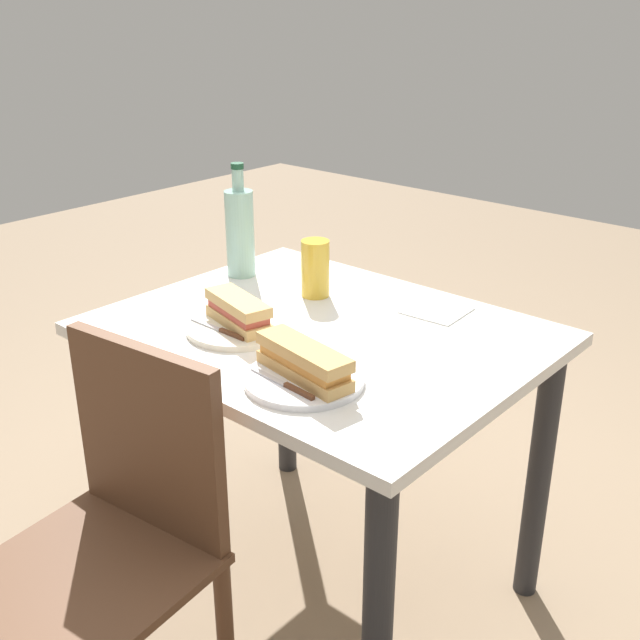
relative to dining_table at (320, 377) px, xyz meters
name	(u,v)px	position (x,y,z in m)	size (l,w,h in m)	color
ground_plane	(320,579)	(0.00, 0.00, -0.62)	(8.00, 8.00, 0.00)	#8C755B
dining_table	(320,377)	(0.00, 0.00, 0.00)	(1.00, 0.79, 0.75)	silver
chair_far	(117,535)	(0.01, 0.59, -0.12)	(0.44, 0.44, 0.87)	brown
plate_near	(239,327)	(0.13, 0.14, 0.14)	(0.25, 0.25, 0.01)	silver
baguette_sandwich_near	(238,311)	(0.13, 0.14, 0.18)	(0.21, 0.12, 0.07)	tan
knife_near	(221,330)	(0.13, 0.19, 0.15)	(0.18, 0.01, 0.01)	silver
plate_far	(304,379)	(-0.16, 0.23, 0.14)	(0.25, 0.25, 0.01)	white
baguette_sandwich_far	(304,361)	(-0.16, 0.23, 0.18)	(0.24, 0.11, 0.07)	tan
knife_far	(286,385)	(-0.16, 0.29, 0.15)	(0.18, 0.03, 0.01)	silver
water_bottle	(240,231)	(0.41, -0.14, 0.26)	(0.08, 0.08, 0.31)	#99C6B7
beer_glass	(315,268)	(0.15, -0.15, 0.20)	(0.07, 0.07, 0.15)	gold
paper_napkin	(437,311)	(-0.15, -0.27, 0.13)	(0.14, 0.14, 0.00)	white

